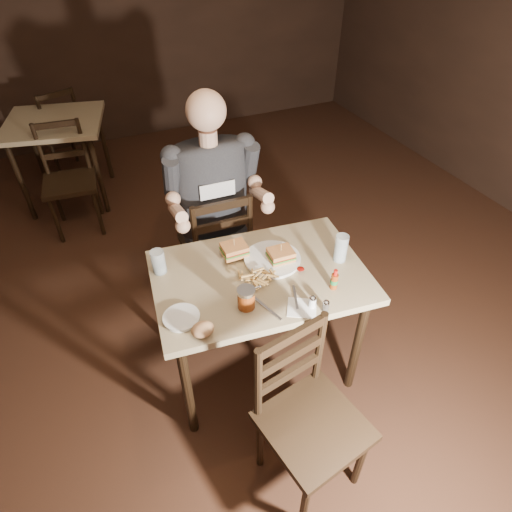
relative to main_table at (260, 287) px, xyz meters
name	(u,v)px	position (x,y,z in m)	size (l,w,h in m)	color
room_shell	(210,149)	(-0.15, 0.19, 0.72)	(7.00, 7.00, 7.00)	black
main_table	(260,287)	(0.00, 0.00, 0.00)	(1.16, 0.84, 0.77)	tan
bg_table	(56,130)	(-0.82, 2.52, 0.00)	(0.96, 0.96, 0.77)	tan
chair_far	(216,245)	(-0.01, 0.69, -0.22)	(0.42, 0.46, 0.92)	black
chair_near	(314,426)	(-0.05, -0.69, -0.22)	(0.42, 0.46, 0.90)	black
bg_chair_far	(58,132)	(-0.82, 3.07, -0.23)	(0.41, 0.45, 0.88)	black
bg_chair_near	(70,183)	(-0.82, 1.97, -0.23)	(0.41, 0.45, 0.89)	black
diner	(213,180)	(-0.01, 0.63, 0.30)	(0.58, 0.46, 1.01)	#2C2E31
dinner_plate	(272,260)	(0.10, 0.06, 0.10)	(0.29, 0.29, 0.02)	white
sandwich_left	(234,246)	(-0.07, 0.18, 0.16)	(0.13, 0.11, 0.11)	#D98E4C
sandwich_right	(281,252)	(0.14, 0.04, 0.16)	(0.13, 0.10, 0.11)	#D98E4C
fries_pile	(258,276)	(-0.03, -0.05, 0.13)	(0.25, 0.17, 0.04)	tan
ketchup_dollop	(301,269)	(0.19, -0.07, 0.11)	(0.04, 0.04, 0.01)	maroon
glass_left	(158,262)	(-0.46, 0.23, 0.16)	(0.07, 0.07, 0.13)	silver
glass_right	(341,248)	(0.43, -0.07, 0.17)	(0.07, 0.07, 0.15)	silver
hot_sauce	(334,279)	(0.29, -0.24, 0.15)	(0.04, 0.04, 0.12)	#83350F
salt_shaker	(312,302)	(0.13, -0.31, 0.12)	(0.03, 0.03, 0.06)	white
pepper_shaker	(326,306)	(0.17, -0.35, 0.12)	(0.03, 0.03, 0.06)	#38332D
syrup_dispenser	(246,298)	(-0.15, -0.18, 0.15)	(0.09, 0.09, 0.11)	#83350F
napkin	(302,308)	(0.08, -0.30, 0.09)	(0.13, 0.13, 0.00)	white
knife	(266,307)	(-0.07, -0.22, 0.10)	(0.01, 0.21, 0.01)	silver
fork	(295,297)	(0.08, -0.22, 0.10)	(0.01, 0.16, 0.00)	silver
side_plate	(181,318)	(-0.45, -0.13, 0.10)	(0.16, 0.16, 0.01)	white
bread_roll	(203,329)	(-0.39, -0.26, 0.14)	(0.10, 0.08, 0.06)	tan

